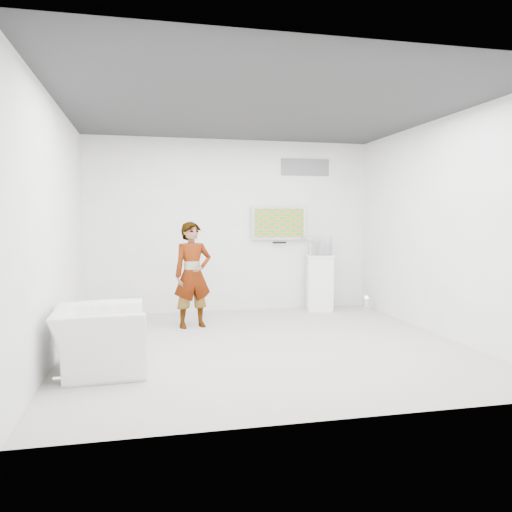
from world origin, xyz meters
name	(u,v)px	position (x,y,z in m)	size (l,w,h in m)	color
room	(265,228)	(0.00, 0.00, 1.50)	(5.01, 5.01, 3.00)	#B2AFA3
tv	(279,223)	(0.85, 2.45, 1.55)	(1.00, 0.08, 0.60)	silver
logo_decal	(305,167)	(1.35, 2.49, 2.55)	(0.90, 0.02, 0.30)	slate
person	(193,275)	(-0.80, 1.25, 0.79)	(0.58, 0.38, 1.58)	white
armchair	(100,339)	(-1.97, -0.73, 0.34)	(1.05, 0.92, 0.68)	white
pedestal	(320,283)	(1.53, 2.16, 0.49)	(0.48, 0.48, 0.99)	white
floor_uplight	(366,304)	(2.30, 1.89, 0.13)	(0.17, 0.17, 0.26)	white
vitrine	(320,245)	(1.53, 2.16, 1.16)	(0.35, 0.35, 0.35)	white
console	(320,248)	(1.53, 2.16, 1.11)	(0.06, 0.18, 0.24)	white
wii_remote	(205,232)	(-0.59, 1.45, 1.42)	(0.04, 0.14, 0.04)	white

